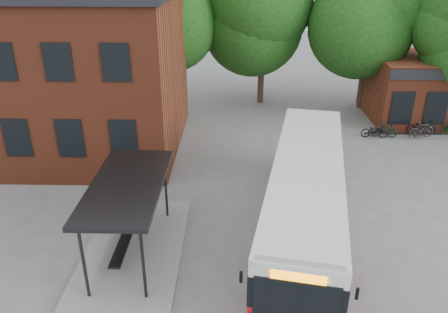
{
  "coord_description": "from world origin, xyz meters",
  "views": [
    {
      "loc": [
        -0.92,
        -13.82,
        9.83
      ],
      "look_at": [
        -1.32,
        3.07,
        2.0
      ],
      "focal_mm": 35.0,
      "sensor_mm": 36.0,
      "label": 1
    }
  ],
  "objects_px": {
    "bicycle_0": "(375,131)",
    "bicycle_2": "(381,130)",
    "bicycle_1": "(384,130)",
    "bicycle_4": "(422,127)",
    "city_bus": "(305,199)",
    "bicycle_5": "(422,130)",
    "bus_shelter": "(130,219)",
    "bicycle_6": "(423,129)"
  },
  "relations": [
    {
      "from": "bicycle_0",
      "to": "bicycle_5",
      "type": "relative_size",
      "value": 0.98
    },
    {
      "from": "bus_shelter",
      "to": "bicycle_1",
      "type": "distance_m",
      "value": 16.88
    },
    {
      "from": "bicycle_1",
      "to": "bicycle_6",
      "type": "height_order",
      "value": "bicycle_1"
    },
    {
      "from": "bicycle_2",
      "to": "bicycle_5",
      "type": "relative_size",
      "value": 0.94
    },
    {
      "from": "bicycle_0",
      "to": "bicycle_5",
      "type": "bearing_deg",
      "value": -87.76
    },
    {
      "from": "bicycle_1",
      "to": "bicycle_4",
      "type": "relative_size",
      "value": 0.87
    },
    {
      "from": "bicycle_0",
      "to": "bicycle_2",
      "type": "xyz_separation_m",
      "value": [
        0.41,
        0.22,
        -0.01
      ]
    },
    {
      "from": "bicycle_4",
      "to": "bicycle_5",
      "type": "distance_m",
      "value": 0.69
    },
    {
      "from": "bicycle_2",
      "to": "bicycle_6",
      "type": "bearing_deg",
      "value": -94.55
    },
    {
      "from": "bus_shelter",
      "to": "bicycle_0",
      "type": "relative_size",
      "value": 4.37
    },
    {
      "from": "city_bus",
      "to": "bicycle_1",
      "type": "relative_size",
      "value": 8.02
    },
    {
      "from": "city_bus",
      "to": "bicycle_1",
      "type": "bearing_deg",
      "value": 69.04
    },
    {
      "from": "city_bus",
      "to": "bicycle_6",
      "type": "distance_m",
      "value": 13.48
    },
    {
      "from": "city_bus",
      "to": "bicycle_1",
      "type": "height_order",
      "value": "city_bus"
    },
    {
      "from": "bicycle_4",
      "to": "bicycle_0",
      "type": "bearing_deg",
      "value": 105.32
    },
    {
      "from": "bicycle_5",
      "to": "city_bus",
      "type": "bearing_deg",
      "value": 125.08
    },
    {
      "from": "city_bus",
      "to": "bicycle_5",
      "type": "height_order",
      "value": "city_bus"
    },
    {
      "from": "bicycle_0",
      "to": "bicycle_2",
      "type": "height_order",
      "value": "bicycle_0"
    },
    {
      "from": "bicycle_4",
      "to": "bicycle_6",
      "type": "distance_m",
      "value": 0.25
    },
    {
      "from": "city_bus",
      "to": "bicycle_0",
      "type": "bearing_deg",
      "value": 71.28
    },
    {
      "from": "bus_shelter",
      "to": "bicycle_0",
      "type": "bearing_deg",
      "value": 43.52
    },
    {
      "from": "bicycle_0",
      "to": "bicycle_4",
      "type": "bearing_deg",
      "value": -75.62
    },
    {
      "from": "bicycle_0",
      "to": "bicycle_5",
      "type": "height_order",
      "value": "bicycle_5"
    },
    {
      "from": "bicycle_1",
      "to": "bicycle_6",
      "type": "bearing_deg",
      "value": -72.02
    },
    {
      "from": "bicycle_4",
      "to": "bicycle_6",
      "type": "xyz_separation_m",
      "value": [
        0.02,
        -0.25,
        -0.04
      ]
    },
    {
      "from": "bicycle_4",
      "to": "city_bus",
      "type": "bearing_deg",
      "value": 143.61
    },
    {
      "from": "bicycle_1",
      "to": "bicycle_2",
      "type": "xyz_separation_m",
      "value": [
        -0.15,
        0.16,
        -0.04
      ]
    },
    {
      "from": "bus_shelter",
      "to": "bicycle_0",
      "type": "xyz_separation_m",
      "value": [
        11.9,
        11.3,
        -1.03
      ]
    },
    {
      "from": "city_bus",
      "to": "bicycle_2",
      "type": "xyz_separation_m",
      "value": [
        6.01,
        10.12,
        -1.12
      ]
    },
    {
      "from": "city_bus",
      "to": "bicycle_0",
      "type": "relative_size",
      "value": 7.5
    },
    {
      "from": "bicycle_5",
      "to": "bicycle_6",
      "type": "height_order",
      "value": "bicycle_5"
    },
    {
      "from": "bicycle_0",
      "to": "bicycle_5",
      "type": "distance_m",
      "value": 2.73
    },
    {
      "from": "bicycle_0",
      "to": "city_bus",
      "type": "bearing_deg",
      "value": 152.23
    },
    {
      "from": "bicycle_4",
      "to": "bicycle_6",
      "type": "relative_size",
      "value": 1.11
    },
    {
      "from": "bus_shelter",
      "to": "bicycle_2",
      "type": "height_order",
      "value": "bus_shelter"
    },
    {
      "from": "bus_shelter",
      "to": "bicycle_4",
      "type": "distance_m",
      "value": 19.11
    },
    {
      "from": "bicycle_4",
      "to": "bicycle_5",
      "type": "bearing_deg",
      "value": 161.89
    },
    {
      "from": "bicycle_6",
      "to": "bicycle_1",
      "type": "bearing_deg",
      "value": 78.53
    },
    {
      "from": "city_bus",
      "to": "bus_shelter",
      "type": "bearing_deg",
      "value": -156.73
    },
    {
      "from": "bicycle_0",
      "to": "bicycle_2",
      "type": "bearing_deg",
      "value": -60.42
    },
    {
      "from": "bicycle_1",
      "to": "bicycle_2",
      "type": "bearing_deg",
      "value": 53.66
    },
    {
      "from": "bicycle_2",
      "to": "bicycle_6",
      "type": "relative_size",
      "value": 0.99
    }
  ]
}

